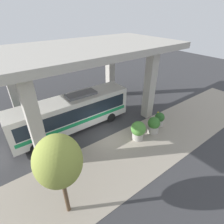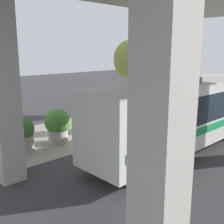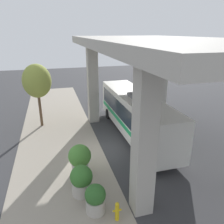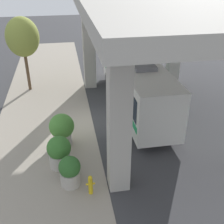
{
  "view_description": "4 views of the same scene",
  "coord_description": "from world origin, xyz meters",
  "px_view_note": "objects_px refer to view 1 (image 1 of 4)",
  "views": [
    {
      "loc": [
        -10.82,
        7.56,
        10.63
      ],
      "look_at": [
        1.05,
        -1.32,
        1.82
      ],
      "focal_mm": 28.0,
      "sensor_mm": 36.0,
      "label": 1
    },
    {
      "loc": [
        10.47,
        -9.94,
        4.9
      ],
      "look_at": [
        1.51,
        -1.39,
        2.14
      ],
      "focal_mm": 45.0,
      "sensor_mm": 36.0,
      "label": 2
    },
    {
      "loc": [
        -3.12,
        -13.55,
        8.15
      ],
      "look_at": [
        0.99,
        1.04,
        2.56
      ],
      "focal_mm": 35.0,
      "sensor_mm": 36.0,
      "label": 3
    },
    {
      "loc": [
        -1.51,
        -15.44,
        9.16
      ],
      "look_at": [
        1.15,
        -0.62,
        0.95
      ],
      "focal_mm": 45.0,
      "sensor_mm": 36.0,
      "label": 4
    }
  ],
  "objects_px": {
    "planter_middle": "(138,130)",
    "street_tree_near": "(58,162)",
    "planter_front": "(159,119)",
    "planter_back": "(154,125)",
    "bus": "(72,112)",
    "fire_hydrant": "(158,116)"
  },
  "relations": [
    {
      "from": "planter_front",
      "to": "planter_back",
      "type": "distance_m",
      "value": 1.47
    },
    {
      "from": "planter_middle",
      "to": "street_tree_near",
      "type": "distance_m",
      "value": 9.04
    },
    {
      "from": "bus",
      "to": "planter_back",
      "type": "xyz_separation_m",
      "value": [
        -5.3,
        -5.96,
        -1.11
      ]
    },
    {
      "from": "fire_hydrant",
      "to": "planter_front",
      "type": "xyz_separation_m",
      "value": [
        -0.84,
        0.75,
        0.26
      ]
    },
    {
      "from": "planter_middle",
      "to": "planter_back",
      "type": "xyz_separation_m",
      "value": [
        -0.18,
        -1.92,
        -0.12
      ]
    },
    {
      "from": "planter_middle",
      "to": "bus",
      "type": "bearing_deg",
      "value": 38.33
    },
    {
      "from": "fire_hydrant",
      "to": "planter_back",
      "type": "xyz_separation_m",
      "value": [
        -1.28,
        2.15,
        0.36
      ]
    },
    {
      "from": "bus",
      "to": "planter_back",
      "type": "distance_m",
      "value": 8.05
    },
    {
      "from": "planter_front",
      "to": "planter_back",
      "type": "relative_size",
      "value": 0.88
    },
    {
      "from": "bus",
      "to": "fire_hydrant",
      "type": "height_order",
      "value": "bus"
    },
    {
      "from": "planter_front",
      "to": "street_tree_near",
      "type": "height_order",
      "value": "street_tree_near"
    },
    {
      "from": "bus",
      "to": "fire_hydrant",
      "type": "relative_size",
      "value": 11.74
    },
    {
      "from": "planter_front",
      "to": "planter_middle",
      "type": "height_order",
      "value": "planter_middle"
    },
    {
      "from": "planter_front",
      "to": "street_tree_near",
      "type": "bearing_deg",
      "value": 103.21
    },
    {
      "from": "fire_hydrant",
      "to": "planter_back",
      "type": "height_order",
      "value": "planter_back"
    },
    {
      "from": "planter_back",
      "to": "fire_hydrant",
      "type": "bearing_deg",
      "value": -59.14
    },
    {
      "from": "planter_back",
      "to": "street_tree_near",
      "type": "height_order",
      "value": "street_tree_near"
    },
    {
      "from": "street_tree_near",
      "to": "planter_front",
      "type": "bearing_deg",
      "value": -76.79
    },
    {
      "from": "planter_front",
      "to": "planter_middle",
      "type": "xyz_separation_m",
      "value": [
        -0.27,
        3.32,
        0.23
      ]
    },
    {
      "from": "planter_middle",
      "to": "street_tree_near",
      "type": "relative_size",
      "value": 0.33
    },
    {
      "from": "street_tree_near",
      "to": "planter_middle",
      "type": "bearing_deg",
      "value": -73.43
    },
    {
      "from": "planter_middle",
      "to": "planter_back",
      "type": "height_order",
      "value": "planter_middle"
    }
  ]
}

